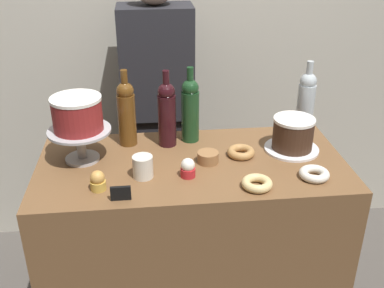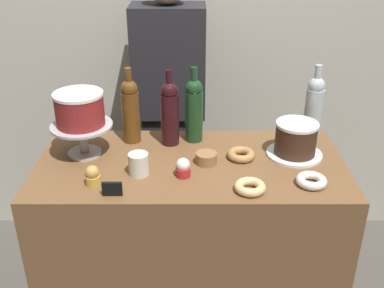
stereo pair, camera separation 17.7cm
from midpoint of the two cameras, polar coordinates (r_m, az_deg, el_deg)
back_wall at (r=2.49m, az=-4.34°, el=15.61°), size 6.00×0.05×2.60m
display_counter at (r=2.06m, az=-2.52°, el=-13.36°), size 1.22×0.59×0.90m
cake_stand_pedestal at (r=1.85m, az=-16.45°, el=0.53°), size 0.25×0.25×0.13m
white_layer_cake at (r=1.81m, az=-16.88°, el=3.60°), size 0.19×0.19×0.13m
silver_serving_platter at (r=1.92m, az=9.75°, el=-0.66°), size 0.22×0.22×0.01m
chocolate_round_cake at (r=1.89m, az=9.92°, el=1.27°), size 0.17×0.17×0.13m
wine_bottle_green at (r=1.92m, az=-2.86°, el=4.34°), size 0.08×0.08×0.33m
wine_bottle_dark_red at (r=1.89m, az=-5.84°, el=3.83°), size 0.08×0.08×0.33m
wine_bottle_amber at (r=1.92m, az=-10.81°, el=3.86°), size 0.08×0.08×0.33m
wine_bottle_clear at (r=2.04m, az=11.65°, el=5.17°), size 0.08×0.08×0.33m
cupcake_vanilla at (r=1.69m, az=-3.51°, el=-3.11°), size 0.06×0.06×0.07m
cupcake_caramel at (r=1.67m, az=-14.69°, el=-4.57°), size 0.06×0.06×0.07m
donut_sugar at (r=1.73m, az=12.22°, el=-3.75°), size 0.11×0.11×0.03m
donut_glazed at (r=1.64m, az=5.07°, el=-5.01°), size 0.11×0.11×0.03m
donut_maple at (r=1.85m, az=3.42°, el=-1.09°), size 0.11×0.11×0.03m
cookie_stack at (r=1.79m, az=-0.81°, el=-1.75°), size 0.08×0.08×0.04m
price_sign_chalkboard at (r=1.59m, az=-12.06°, el=-6.13°), size 0.07×0.01×0.05m
coffee_cup_ceramic at (r=1.70m, az=-9.13°, el=-2.90°), size 0.08×0.08×0.08m
barista_figure at (r=2.39m, az=-6.34°, el=3.47°), size 0.36×0.22×1.60m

